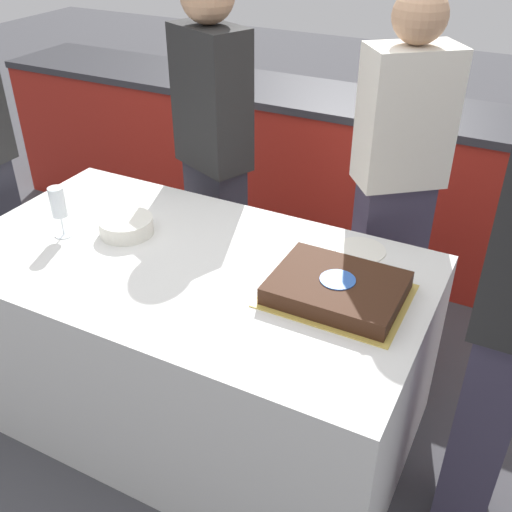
{
  "coord_description": "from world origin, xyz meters",
  "views": [
    {
      "loc": [
        1.04,
        -1.49,
        1.92
      ],
      "look_at": [
        0.28,
        0.0,
        0.86
      ],
      "focal_mm": 42.0,
      "sensor_mm": 36.0,
      "label": 1
    }
  ],
  "objects_px": {
    "person_standing_back": "(214,151)",
    "person_cutting_cake": "(396,193)",
    "plate_stack": "(126,226)",
    "cake": "(337,288)",
    "person_seated_right": "(512,322)",
    "wine_glass": "(58,204)"
  },
  "relations": [
    {
      "from": "person_standing_back",
      "to": "person_cutting_cake",
      "type": "bearing_deg",
      "value": -156.65
    },
    {
      "from": "person_cutting_cake",
      "to": "person_standing_back",
      "type": "distance_m",
      "value": 0.85
    },
    {
      "from": "plate_stack",
      "to": "person_standing_back",
      "type": "distance_m",
      "value": 0.64
    },
    {
      "from": "cake",
      "to": "person_standing_back",
      "type": "bearing_deg",
      "value": 142.48
    },
    {
      "from": "plate_stack",
      "to": "person_seated_right",
      "type": "relative_size",
      "value": 0.12
    },
    {
      "from": "person_standing_back",
      "to": "plate_stack",
      "type": "bearing_deg",
      "value": 111.88
    },
    {
      "from": "cake",
      "to": "person_seated_right",
      "type": "bearing_deg",
      "value": -4.51
    },
    {
      "from": "cake",
      "to": "person_seated_right",
      "type": "xyz_separation_m",
      "value": [
        0.53,
        -0.04,
        0.08
      ]
    },
    {
      "from": "person_seated_right",
      "to": "person_standing_back",
      "type": "distance_m",
      "value": 1.54
    },
    {
      "from": "person_cutting_cake",
      "to": "person_standing_back",
      "type": "height_order",
      "value": "person_standing_back"
    },
    {
      "from": "plate_stack",
      "to": "wine_glass",
      "type": "bearing_deg",
      "value": -149.13
    },
    {
      "from": "person_seated_right",
      "to": "cake",
      "type": "bearing_deg",
      "value": -94.51
    },
    {
      "from": "cake",
      "to": "person_cutting_cake",
      "type": "xyz_separation_m",
      "value": [
        0.0,
        0.65,
        0.06
      ]
    },
    {
      "from": "cake",
      "to": "person_cutting_cake",
      "type": "relative_size",
      "value": 0.28
    },
    {
      "from": "person_seated_right",
      "to": "person_standing_back",
      "type": "xyz_separation_m",
      "value": [
        -1.38,
        0.69,
        -0.01
      ]
    },
    {
      "from": "cake",
      "to": "wine_glass",
      "type": "bearing_deg",
      "value": -174.44
    },
    {
      "from": "wine_glass",
      "to": "person_seated_right",
      "type": "bearing_deg",
      "value": 2.25
    },
    {
      "from": "wine_glass",
      "to": "person_cutting_cake",
      "type": "relative_size",
      "value": 0.12
    },
    {
      "from": "person_seated_right",
      "to": "person_standing_back",
      "type": "relative_size",
      "value": 1.01
    },
    {
      "from": "cake",
      "to": "plate_stack",
      "type": "relative_size",
      "value": 2.22
    },
    {
      "from": "wine_glass",
      "to": "person_cutting_cake",
      "type": "height_order",
      "value": "person_cutting_cake"
    },
    {
      "from": "wine_glass",
      "to": "person_seated_right",
      "type": "xyz_separation_m",
      "value": [
        1.6,
        0.06,
        -0.02
      ]
    }
  ]
}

